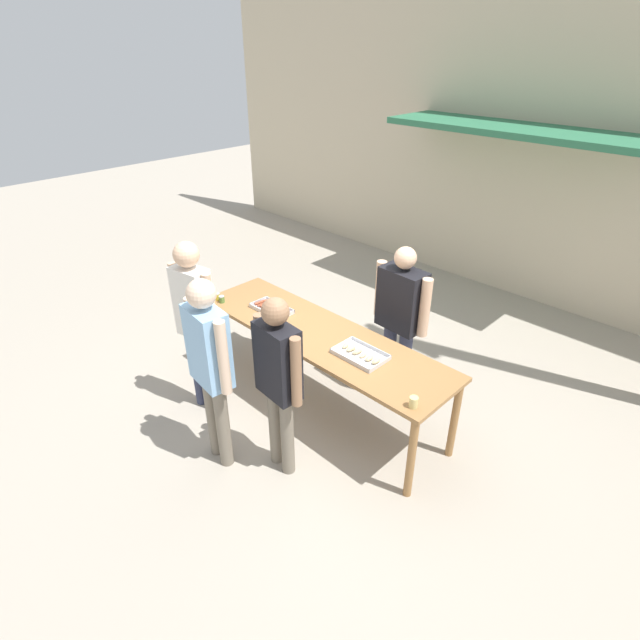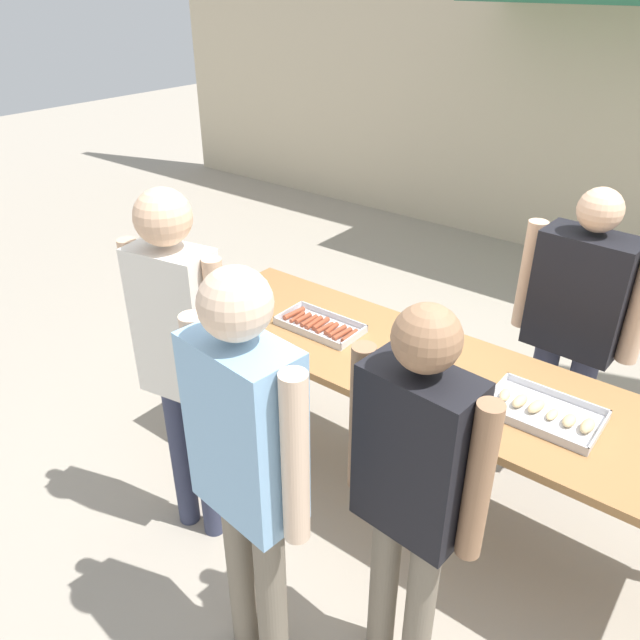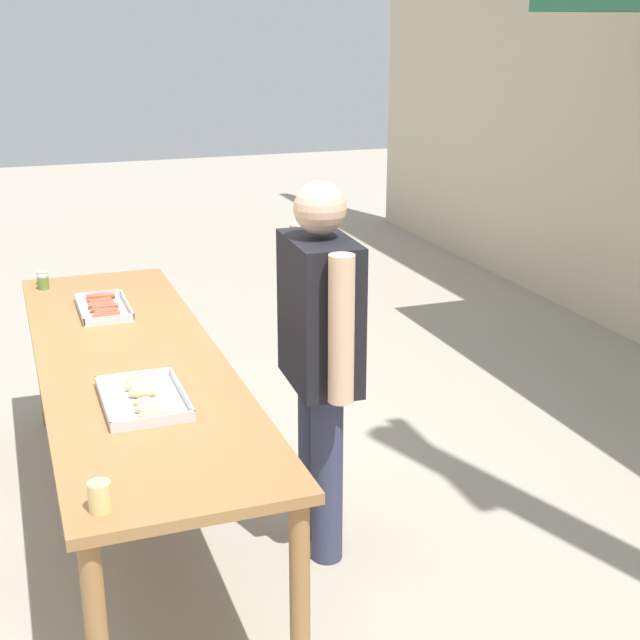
# 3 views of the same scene
# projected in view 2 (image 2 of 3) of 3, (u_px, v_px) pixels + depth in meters

# --- Properties ---
(ground_plane) EXTENTS (24.00, 24.00, 0.00)m
(ground_plane) POSITION_uv_depth(u_px,v_px,m) (421.00, 503.00, 3.46)
(ground_plane) COLOR #A39989
(serving_table) EXTENTS (2.88, 0.79, 0.89)m
(serving_table) POSITION_uv_depth(u_px,v_px,m) (434.00, 385.00, 3.07)
(serving_table) COLOR olive
(serving_table) RESTS_ON ground
(food_tray_sausages) EXTENTS (0.46, 0.25, 0.04)m
(food_tray_sausages) POSITION_uv_depth(u_px,v_px,m) (320.00, 325.00, 3.37)
(food_tray_sausages) COLOR silver
(food_tray_sausages) RESTS_ON serving_table
(food_tray_buns) EXTENTS (0.47, 0.31, 0.05)m
(food_tray_buns) POSITION_uv_depth(u_px,v_px,m) (545.00, 412.00, 2.71)
(food_tray_buns) COLOR silver
(food_tray_buns) RESTS_ON serving_table
(condiment_jar_mustard) EXTENTS (0.06, 0.06, 0.08)m
(condiment_jar_mustard) POSITION_uv_depth(u_px,v_px,m) (206.00, 307.00, 3.51)
(condiment_jar_mustard) COLOR gold
(condiment_jar_mustard) RESTS_ON serving_table
(condiment_jar_ketchup) EXTENTS (0.06, 0.06, 0.08)m
(condiment_jar_ketchup) POSITION_uv_depth(u_px,v_px,m) (216.00, 312.00, 3.46)
(condiment_jar_ketchup) COLOR #567A38
(condiment_jar_ketchup) RESTS_ON serving_table
(person_server_behind_table) EXTENTS (0.67, 0.28, 1.69)m
(person_server_behind_table) POSITION_uv_depth(u_px,v_px,m) (576.00, 316.00, 3.27)
(person_server_behind_table) COLOR #333851
(person_server_behind_table) RESTS_ON ground
(person_customer_holding_hotdog) EXTENTS (0.52, 0.26, 1.84)m
(person_customer_holding_hotdog) POSITION_uv_depth(u_px,v_px,m) (179.00, 343.00, 2.78)
(person_customer_holding_hotdog) COLOR #333851
(person_customer_holding_hotdog) RESTS_ON ground
(person_customer_with_cup) EXTENTS (0.56, 0.24, 1.72)m
(person_customer_with_cup) POSITION_uv_depth(u_px,v_px,m) (413.00, 479.00, 2.17)
(person_customer_with_cup) COLOR #756B5B
(person_customer_with_cup) RESTS_ON ground
(person_customer_waiting_in_line) EXTENTS (0.58, 0.27, 1.82)m
(person_customer_waiting_in_line) POSITION_uv_depth(u_px,v_px,m) (247.00, 457.00, 2.17)
(person_customer_waiting_in_line) COLOR #756B5B
(person_customer_waiting_in_line) RESTS_ON ground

